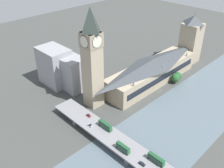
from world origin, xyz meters
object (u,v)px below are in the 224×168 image
object	(u,v)px
car_northbound_lead	(88,115)
victoria_tower	(191,39)
clock_tower	(92,57)
double_decker_bus_lead	(123,148)
parliament_hall	(152,71)
road_bridge	(133,153)
double_decker_bus_rear	(105,125)
car_southbound_mid	(90,125)
car_northbound_tail	(142,164)
double_decker_bus_mid	(156,159)

from	to	relation	value
car_northbound_lead	victoria_tower	bearing A→B (deg)	-88.36
clock_tower	double_decker_bus_lead	world-z (taller)	clock_tower
parliament_hall	car_northbound_lead	world-z (taller)	parliament_hall
road_bridge	double_decker_bus_rear	bearing A→B (deg)	-5.96
car_southbound_mid	car_northbound_lead	bearing A→B (deg)	-34.49
victoria_tower	car_northbound_tail	size ratio (longest dim) A/B	13.22
double_decker_bus_lead	double_decker_bus_mid	bearing A→B (deg)	-159.83
road_bridge	car_northbound_tail	xyz separation A→B (m)	(-10.12, 3.82, 1.84)
clock_tower	car_northbound_lead	distance (m)	44.36
parliament_hall	car_northbound_lead	bearing A→B (deg)	92.92
parliament_hall	road_bridge	xyz separation A→B (m)	(-51.73, 86.14, -7.08)
double_decker_bus_mid	car_southbound_mid	size ratio (longest dim) A/B	2.63
double_decker_bus_lead	car_northbound_lead	size ratio (longest dim) A/B	2.56
road_bridge	car_southbound_mid	xyz separation A→B (m)	(38.17, 3.17, 1.76)
double_decker_bus_rear	car_northbound_lead	xyz separation A→B (m)	(18.56, -0.22, -1.87)
double_decker_bus_mid	road_bridge	bearing A→B (deg)	13.72
car_northbound_lead	car_northbound_tail	size ratio (longest dim) A/B	0.97
car_northbound_tail	car_southbound_mid	xyz separation A→B (m)	(48.28, -0.64, -0.08)
parliament_hall	clock_tower	distance (m)	72.17
double_decker_bus_mid	car_southbound_mid	bearing A→B (deg)	7.30
clock_tower	double_decker_bus_rear	bearing A→B (deg)	150.71
double_decker_bus_rear	car_southbound_mid	world-z (taller)	double_decker_bus_rear
double_decker_bus_lead	car_northbound_tail	size ratio (longest dim) A/B	2.48
car_northbound_tail	car_southbound_mid	world-z (taller)	car_northbound_tail
road_bridge	double_decker_bus_mid	world-z (taller)	double_decker_bus_mid
road_bridge	car_northbound_lead	world-z (taller)	car_northbound_lead
car_southbound_mid	double_decker_bus_rear	bearing A→B (deg)	-146.14
car_northbound_tail	parliament_hall	bearing A→B (deg)	-55.49
double_decker_bus_rear	road_bridge	bearing A→B (deg)	174.04
clock_tower	road_bridge	bearing A→B (deg)	160.59
double_decker_bus_mid	clock_tower	bearing A→B (deg)	-13.46
car_southbound_mid	victoria_tower	bearing A→B (deg)	-85.02
double_decker_bus_lead	car_northbound_lead	distance (m)	42.67
parliament_hall	clock_tower	bearing A→B (deg)	79.72
clock_tower	road_bridge	xyz separation A→B (m)	(-63.31, 22.30, -38.68)
parliament_hall	double_decker_bus_lead	xyz separation A→B (m)	(-46.27, 89.97, -3.27)
parliament_hall	double_decker_bus_mid	xyz separation A→B (m)	(-66.52, 82.54, -3.35)
clock_tower	double_decker_bus_rear	world-z (taller)	clock_tower
parliament_hall	car_northbound_lead	distance (m)	83.18
victoria_tower	parliament_hall	bearing A→B (deg)	90.05
parliament_hall	road_bridge	size ratio (longest dim) A/B	0.70
double_decker_bus_rear	victoria_tower	bearing A→B (deg)	-81.35
double_decker_bus_lead	car_southbound_mid	xyz separation A→B (m)	(32.70, -0.65, -2.05)
clock_tower	parliament_hall	bearing A→B (deg)	-100.28
clock_tower	double_decker_bus_lead	distance (m)	72.42
parliament_hall	double_decker_bus_rear	xyz separation A→B (m)	(-22.80, 83.13, -3.33)
car_northbound_lead	car_northbound_tail	distance (m)	58.05
double_decker_bus_lead	road_bridge	bearing A→B (deg)	-144.99
parliament_hall	victoria_tower	world-z (taller)	victoria_tower
car_northbound_tail	car_southbound_mid	bearing A→B (deg)	-0.76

